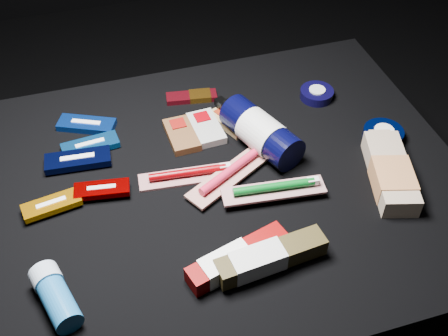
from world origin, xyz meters
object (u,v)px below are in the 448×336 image
object	(u,v)px
bodywash_bottle	(391,174)
deodorant_stick	(55,296)
toothpaste_carton_red	(234,260)
lotion_bottle	(261,132)

from	to	relation	value
bodywash_bottle	deodorant_stick	size ratio (longest dim) A/B	1.72
bodywash_bottle	toothpaste_carton_red	xyz separation A→B (m)	(-0.35, -0.10, -0.00)
lotion_bottle	toothpaste_carton_red	distance (m)	0.31
bodywash_bottle	deodorant_stick	xyz separation A→B (m)	(-0.65, -0.09, 0.00)
deodorant_stick	toothpaste_carton_red	size ratio (longest dim) A/B	0.65
bodywash_bottle	toothpaste_carton_red	distance (m)	0.37
bodywash_bottle	toothpaste_carton_red	size ratio (longest dim) A/B	1.12
toothpaste_carton_red	deodorant_stick	bearing A→B (deg)	161.80
lotion_bottle	deodorant_stick	distance (m)	0.51
deodorant_stick	toothpaste_carton_red	xyz separation A→B (m)	(0.30, -0.01, -0.01)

